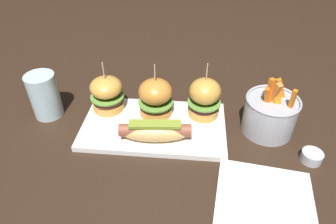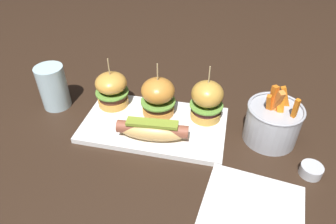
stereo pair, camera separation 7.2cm
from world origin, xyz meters
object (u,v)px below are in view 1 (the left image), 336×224
at_px(sauce_ramekin, 312,156).
at_px(side_plate, 264,203).
at_px(slider_left, 107,94).
at_px(hot_dog, 155,131).
at_px(slider_center, 156,97).
at_px(water_glass, 45,96).
at_px(platter_main, 154,126).
at_px(fries_bucket, 270,114).
at_px(slider_right, 204,98).

relative_size(sauce_ramekin, side_plate, 0.25).
height_order(slider_left, sauce_ramekin, slider_left).
distance_m(hot_dog, slider_center, 0.10).
height_order(hot_dog, slider_center, slider_center).
relative_size(side_plate, water_glass, 1.55).
relative_size(sauce_ramekin, water_glass, 0.39).
bearing_deg(slider_left, platter_main, -22.60).
bearing_deg(side_plate, fries_bucket, 80.03).
relative_size(platter_main, hot_dog, 2.11).
xyz_separation_m(slider_left, slider_center, (0.13, -0.01, 0.00)).
xyz_separation_m(hot_dog, slider_right, (0.11, 0.11, 0.03)).
distance_m(slider_left, fries_bucket, 0.41).
bearing_deg(platter_main, water_glass, 173.67).
height_order(fries_bucket, water_glass, fries_bucket).
bearing_deg(water_glass, platter_main, -6.33).
relative_size(slider_left, fries_bucket, 0.94).
relative_size(slider_left, side_plate, 0.74).
distance_m(slider_center, sauce_ramekin, 0.38).
bearing_deg(sauce_ramekin, slider_left, 165.15).
height_order(fries_bucket, side_plate, fries_bucket).
bearing_deg(platter_main, sauce_ramekin, -11.96).
height_order(slider_left, fries_bucket, slider_left).
height_order(sauce_ramekin, water_glass, water_glass).
bearing_deg(fries_bucket, sauce_ramekin, -49.76).
distance_m(platter_main, water_glass, 0.29).
bearing_deg(sauce_ramekin, platter_main, 168.04).
distance_m(fries_bucket, side_plate, 0.23).
bearing_deg(sauce_ramekin, slider_center, 161.53).
bearing_deg(slider_right, water_glass, -177.32).
height_order(platter_main, hot_dog, hot_dog).
distance_m(slider_left, slider_right, 0.25).
bearing_deg(slider_left, slider_right, -0.55).
bearing_deg(slider_center, hot_dog, -84.99).
xyz_separation_m(fries_bucket, sauce_ramekin, (0.08, -0.10, -0.04)).
height_order(slider_center, water_glass, slider_center).
relative_size(slider_center, fries_bucket, 0.98).
xyz_separation_m(platter_main, water_glass, (-0.29, 0.03, 0.05)).
bearing_deg(slider_center, slider_left, 175.77).
bearing_deg(hot_dog, platter_main, 101.20).
bearing_deg(slider_right, slider_left, 179.45).
distance_m(fries_bucket, sauce_ramekin, 0.13).
bearing_deg(slider_right, slider_center, -176.57).
xyz_separation_m(platter_main, slider_center, (0.00, 0.04, 0.06)).
height_order(slider_center, side_plate, slider_center).
xyz_separation_m(slider_center, slider_right, (0.12, 0.01, 0.00)).
bearing_deg(fries_bucket, hot_dog, -164.32).
height_order(slider_right, fries_bucket, slider_right).
relative_size(hot_dog, water_glass, 1.41).
height_order(hot_dog, fries_bucket, fries_bucket).
bearing_deg(fries_bucket, slider_right, 169.07).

